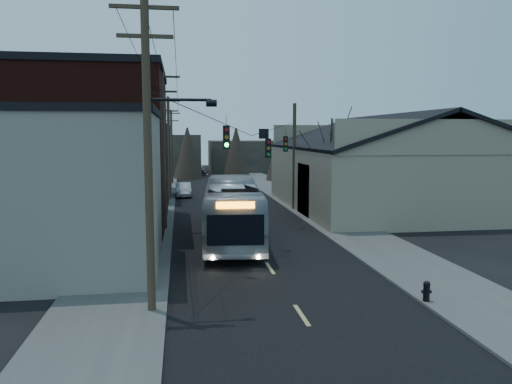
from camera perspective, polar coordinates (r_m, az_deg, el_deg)
ground at (r=15.57m, az=7.06°, el=-16.39°), size 160.00×160.00×0.00m
road_surface at (r=44.38m, az=-3.42°, el=-1.25°), size 9.00×110.00×0.02m
sidewalk_left at (r=44.27m, az=-11.83°, el=-1.34°), size 4.00×110.00×0.12m
sidewalk_right at (r=45.41m, az=4.78°, el=-1.02°), size 4.00×110.00×0.12m
building_clapboard at (r=23.48m, az=-20.98°, el=-0.12°), size 8.00×8.00×7.00m
building_brick at (r=34.34m, az=-18.81°, el=4.47°), size 10.00×12.00×10.00m
building_left_far at (r=50.16m, az=-14.97°, el=3.45°), size 9.00×14.00×7.00m
warehouse at (r=42.46m, az=14.96°, el=1.83°), size 16.16×20.60×7.73m
building_far_left at (r=78.87m, az=-10.11°, el=4.28°), size 10.00×12.00×6.00m
building_far_right at (r=84.57m, az=-1.16°, el=4.19°), size 12.00×14.00×5.00m
bare_tree at (r=35.45m, az=8.57°, el=2.54°), size 0.40×0.40×7.20m
utility_lines at (r=37.95m, az=-7.37°, el=4.87°), size 11.24×45.28×10.50m
bus at (r=28.50m, az=-2.74°, el=-2.08°), size 3.96×12.89×3.54m
parked_car at (r=49.40m, az=-8.30°, el=0.27°), size 1.55×4.15×1.36m
fire_hydrant at (r=19.20m, az=18.91°, el=-10.57°), size 0.36×0.25×0.74m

